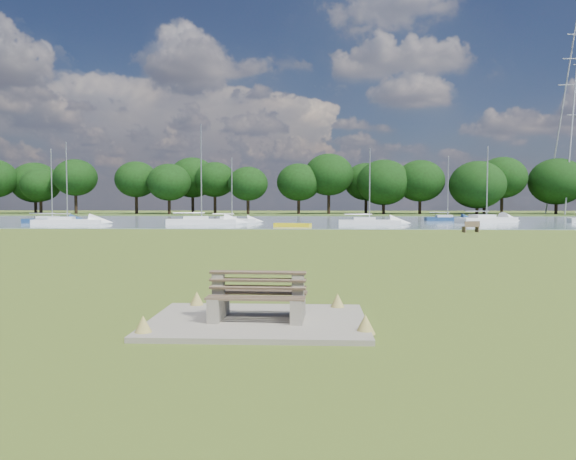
{
  "coord_description": "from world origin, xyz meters",
  "views": [
    {
      "loc": [
        1.08,
        -24.79,
        2.4
      ],
      "look_at": [
        0.03,
        -2.0,
        1.21
      ],
      "focal_mm": 35.0,
      "sensor_mm": 36.0,
      "label": 1
    }
  ],
  "objects_px": {
    "sailboat_3": "(369,220)",
    "sailboat_7": "(486,218)",
    "sailboat_1": "(201,219)",
    "sailboat_9": "(447,217)",
    "kayak": "(292,225)",
    "sailboat_2": "(52,219)",
    "bench_pair": "(258,298)",
    "sailboat_5": "(67,220)",
    "sailboat_8": "(231,219)",
    "riverbank_bench": "(471,227)"
  },
  "relations": [
    {
      "from": "bench_pair",
      "to": "kayak",
      "type": "distance_m",
      "value": 39.32
    },
    {
      "from": "kayak",
      "to": "sailboat_1",
      "type": "xyz_separation_m",
      "value": [
        -9.38,
        5.39,
        0.32
      ]
    },
    {
      "from": "sailboat_3",
      "to": "bench_pair",
      "type": "bearing_deg",
      "value": -95.65
    },
    {
      "from": "sailboat_1",
      "to": "sailboat_9",
      "type": "bearing_deg",
      "value": 12.28
    },
    {
      "from": "bench_pair",
      "to": "kayak",
      "type": "height_order",
      "value": "bench_pair"
    },
    {
      "from": "sailboat_1",
      "to": "sailboat_5",
      "type": "height_order",
      "value": "sailboat_1"
    },
    {
      "from": "bench_pair",
      "to": "sailboat_7",
      "type": "distance_m",
      "value": 53.42
    },
    {
      "from": "sailboat_7",
      "to": "sailboat_9",
      "type": "height_order",
      "value": "sailboat_7"
    },
    {
      "from": "sailboat_5",
      "to": "sailboat_1",
      "type": "bearing_deg",
      "value": -8.89
    },
    {
      "from": "sailboat_1",
      "to": "sailboat_7",
      "type": "xyz_separation_m",
      "value": [
        29.6,
        5.08,
        0.02
      ]
    },
    {
      "from": "riverbank_bench",
      "to": "kayak",
      "type": "distance_m",
      "value": 15.53
    },
    {
      "from": "sailboat_2",
      "to": "kayak",
      "type": "bearing_deg",
      "value": -21.66
    },
    {
      "from": "bench_pair",
      "to": "sailboat_5",
      "type": "distance_m",
      "value": 50.19
    },
    {
      "from": "riverbank_bench",
      "to": "sailboat_7",
      "type": "height_order",
      "value": "sailboat_7"
    },
    {
      "from": "sailboat_7",
      "to": "sailboat_2",
      "type": "bearing_deg",
      "value": 159.3
    },
    {
      "from": "kayak",
      "to": "sailboat_9",
      "type": "height_order",
      "value": "sailboat_9"
    },
    {
      "from": "sailboat_7",
      "to": "sailboat_9",
      "type": "relative_size",
      "value": 1.09
    },
    {
      "from": "bench_pair",
      "to": "sailboat_2",
      "type": "distance_m",
      "value": 53.59
    },
    {
      "from": "sailboat_2",
      "to": "sailboat_7",
      "type": "xyz_separation_m",
      "value": [
        45.74,
        3.12,
        0.07
      ]
    },
    {
      "from": "bench_pair",
      "to": "sailboat_9",
      "type": "bearing_deg",
      "value": 75.57
    },
    {
      "from": "riverbank_bench",
      "to": "sailboat_8",
      "type": "distance_m",
      "value": 25.92
    },
    {
      "from": "sailboat_1",
      "to": "sailboat_3",
      "type": "xyz_separation_m",
      "value": [
        16.7,
        0.17,
        -0.07
      ]
    },
    {
      "from": "kayak",
      "to": "sailboat_1",
      "type": "distance_m",
      "value": 10.82
    },
    {
      "from": "bench_pair",
      "to": "sailboat_5",
      "type": "bearing_deg",
      "value": 120.45
    },
    {
      "from": "sailboat_7",
      "to": "sailboat_8",
      "type": "xyz_separation_m",
      "value": [
        -27.0,
        -1.8,
        -0.1
      ]
    },
    {
      "from": "riverbank_bench",
      "to": "sailboat_3",
      "type": "height_order",
      "value": "sailboat_3"
    },
    {
      "from": "kayak",
      "to": "bench_pair",
      "type": "bearing_deg",
      "value": -74.74
    },
    {
      "from": "bench_pair",
      "to": "sailboat_9",
      "type": "height_order",
      "value": "sailboat_9"
    },
    {
      "from": "sailboat_2",
      "to": "bench_pair",
      "type": "bearing_deg",
      "value": -66.13
    },
    {
      "from": "sailboat_3",
      "to": "sailboat_7",
      "type": "height_order",
      "value": "sailboat_7"
    },
    {
      "from": "sailboat_3",
      "to": "sailboat_7",
      "type": "distance_m",
      "value": 13.8
    },
    {
      "from": "sailboat_8",
      "to": "sailboat_3",
      "type": "bearing_deg",
      "value": -22.47
    },
    {
      "from": "sailboat_5",
      "to": "sailboat_9",
      "type": "distance_m",
      "value": 41.47
    },
    {
      "from": "sailboat_5",
      "to": "sailboat_3",
      "type": "bearing_deg",
      "value": -9.59
    },
    {
      "from": "sailboat_3",
      "to": "sailboat_5",
      "type": "relative_size",
      "value": 0.91
    },
    {
      "from": "sailboat_3",
      "to": "sailboat_9",
      "type": "relative_size",
      "value": 1.0
    },
    {
      "from": "sailboat_1",
      "to": "bench_pair",
      "type": "bearing_deg",
      "value": -85.46
    },
    {
      "from": "sailboat_1",
      "to": "sailboat_2",
      "type": "xyz_separation_m",
      "value": [
        -16.15,
        1.96,
        -0.05
      ]
    },
    {
      "from": "bench_pair",
      "to": "sailboat_3",
      "type": "distance_m",
      "value": 45.33
    },
    {
      "from": "riverbank_bench",
      "to": "sailboat_9",
      "type": "xyz_separation_m",
      "value": [
        3.45,
        22.46,
        0.05
      ]
    },
    {
      "from": "sailboat_1",
      "to": "sailboat_9",
      "type": "relative_size",
      "value": 1.33
    },
    {
      "from": "kayak",
      "to": "sailboat_7",
      "type": "height_order",
      "value": "sailboat_7"
    },
    {
      "from": "sailboat_1",
      "to": "sailboat_5",
      "type": "xyz_separation_m",
      "value": [
        -13.47,
        -0.44,
        -0.05
      ]
    },
    {
      "from": "kayak",
      "to": "sailboat_3",
      "type": "distance_m",
      "value": 9.2
    },
    {
      "from": "bench_pair",
      "to": "sailboat_7",
      "type": "relative_size",
      "value": 0.24
    },
    {
      "from": "riverbank_bench",
      "to": "kayak",
      "type": "bearing_deg",
      "value": 130.02
    },
    {
      "from": "riverbank_bench",
      "to": "sailboat_8",
      "type": "height_order",
      "value": "sailboat_8"
    },
    {
      "from": "kayak",
      "to": "sailboat_2",
      "type": "xyz_separation_m",
      "value": [
        -25.52,
        7.35,
        0.27
      ]
    },
    {
      "from": "sailboat_1",
      "to": "sailboat_8",
      "type": "xyz_separation_m",
      "value": [
        2.6,
        3.28,
        -0.08
      ]
    },
    {
      "from": "kayak",
      "to": "sailboat_2",
      "type": "distance_m",
      "value": 26.56
    }
  ]
}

